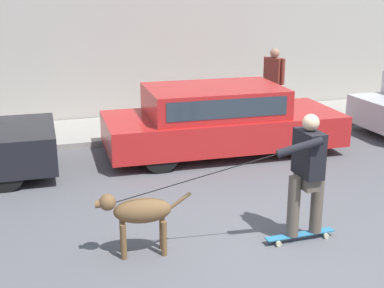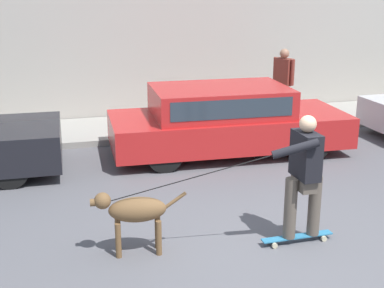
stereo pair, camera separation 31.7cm
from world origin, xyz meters
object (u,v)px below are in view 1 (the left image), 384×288
Objects in this scene: dog at (139,212)px; pedestrian_with_bag at (273,80)px; skateboarder at (306,171)px; parked_car_1 at (220,120)px.

dog is 6.54m from pedestrian_with_bag.
dog is 0.70× the size of pedestrian_with_bag.
pedestrian_with_bag is at bearing -112.71° from skateboarder.
pedestrian_with_bag is at bearing 42.71° from parked_car_1.
parked_car_1 is 2.46m from pedestrian_with_bag.
pedestrian_with_bag is (1.85, 1.58, 0.39)m from parked_car_1.
parked_car_1 reaches higher than dog.
pedestrian_with_bag is at bearing -122.63° from dog.
parked_car_1 is 3.95× the size of dog.
parked_car_1 is 1.57× the size of skateboarder.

